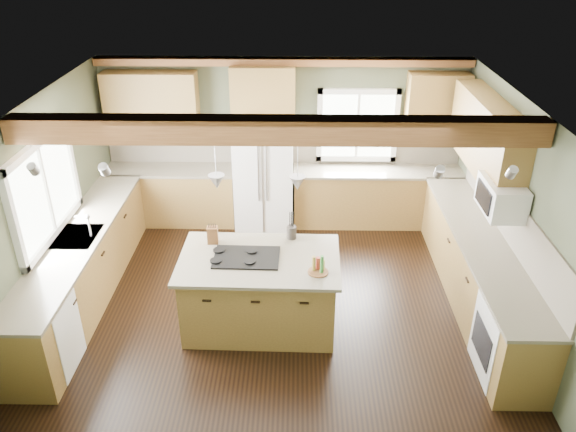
{
  "coord_description": "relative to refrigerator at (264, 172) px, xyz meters",
  "views": [
    {
      "loc": [
        0.22,
        -5.91,
        4.37
      ],
      "look_at": [
        0.11,
        0.3,
        1.09
      ],
      "focal_mm": 35.0,
      "sensor_mm": 36.0,
      "label": 1
    }
  ],
  "objects": [
    {
      "name": "island",
      "position": [
        0.09,
        -2.55,
        -0.46
      ],
      "size": [
        1.76,
        1.1,
        0.88
      ],
      "primitive_type": "cube",
      "rotation": [
        0.0,
        0.0,
        -0.02
      ],
      "color": "brown",
      "rests_on": "floor"
    },
    {
      "name": "window_left",
      "position": [
        -2.48,
        -2.07,
        0.65
      ],
      "size": [
        0.04,
        1.6,
        1.05
      ],
      "primitive_type": "cube",
      "color": "white",
      "rests_on": "wall_left"
    },
    {
      "name": "window_back",
      "position": [
        1.45,
        0.36,
        0.65
      ],
      "size": [
        1.1,
        0.04,
        1.0
      ],
      "primitive_type": "cube",
      "color": "white",
      "rests_on": "wall_back"
    },
    {
      "name": "upper_cab_back_corner",
      "position": [
        2.6,
        0.21,
        1.05
      ],
      "size": [
        0.9,
        0.35,
        0.9
      ],
      "primitive_type": "cube",
      "color": "brown",
      "rests_on": "wall_back"
    },
    {
      "name": "pendant_left",
      "position": [
        -0.35,
        -2.54,
        0.98
      ],
      "size": [
        0.18,
        0.18,
        0.16
      ],
      "primitive_type": "cone",
      "rotation": [
        3.14,
        0.0,
        0.0
      ],
      "color": "#B2B2B7",
      "rests_on": "ceiling"
    },
    {
      "name": "sink",
      "position": [
        -2.2,
        -2.07,
        0.01
      ],
      "size": [
        0.5,
        0.65,
        0.03
      ],
      "primitive_type": "cube",
      "color": "#262628",
      "rests_on": "counter_left"
    },
    {
      "name": "pendant_right",
      "position": [
        0.52,
        -2.56,
        0.98
      ],
      "size": [
        0.18,
        0.18,
        0.16
      ],
      "primitive_type": "cone",
      "rotation": [
        3.14,
        0.0,
        0.0
      ],
      "color": "#B2B2B7",
      "rests_on": "ceiling"
    },
    {
      "name": "ceiling_beam",
      "position": [
        0.3,
        -2.55,
        1.57
      ],
      "size": [
        5.55,
        0.26,
        0.26
      ],
      "primitive_type": "cube",
      "color": "#553018",
      "rests_on": "ceiling"
    },
    {
      "name": "upper_cab_back_left",
      "position": [
        -1.69,
        0.21,
        1.05
      ],
      "size": [
        1.4,
        0.35,
        0.9
      ],
      "primitive_type": "cube",
      "color": "brown",
      "rests_on": "wall_back"
    },
    {
      "name": "backsplash_right",
      "position": [
        3.08,
        -2.07,
        0.31
      ],
      "size": [
        0.03,
        3.7,
        0.58
      ],
      "primitive_type": "cube",
      "color": "brown",
      "rests_on": "wall_right"
    },
    {
      "name": "base_cab_back_left",
      "position": [
        -1.49,
        0.08,
        -0.46
      ],
      "size": [
        2.02,
        0.6,
        0.88
      ],
      "primitive_type": "cube",
      "color": "brown",
      "rests_on": "floor"
    },
    {
      "name": "dishwasher",
      "position": [
        -2.19,
        -3.37,
        -0.47
      ],
      "size": [
        0.6,
        0.6,
        0.84
      ],
      "primitive_type": "cube",
      "color": "white",
      "rests_on": "floor"
    },
    {
      "name": "backsplash_back",
      "position": [
        0.3,
        0.36,
        0.31
      ],
      "size": [
        5.58,
        0.03,
        0.58
      ],
      "primitive_type": "cube",
      "color": "brown",
      "rests_on": "wall_back"
    },
    {
      "name": "base_cab_left",
      "position": [
        -2.2,
        -2.07,
        -0.46
      ],
      "size": [
        0.6,
        3.7,
        0.88
      ],
      "primitive_type": "cube",
      "color": "brown",
      "rests_on": "floor"
    },
    {
      "name": "base_cab_right",
      "position": [
        2.8,
        -2.07,
        -0.46
      ],
      "size": [
        0.6,
        3.7,
        0.88
      ],
      "primitive_type": "cube",
      "color": "brown",
      "rests_on": "floor"
    },
    {
      "name": "counter_right",
      "position": [
        2.8,
        -2.07,
        0.0
      ],
      "size": [
        0.64,
        3.74,
        0.04
      ],
      "primitive_type": "cube",
      "color": "#494235",
      "rests_on": "base_cab_right"
    },
    {
      "name": "faucet",
      "position": [
        -2.02,
        -2.07,
        0.15
      ],
      "size": [
        0.02,
        0.02,
        0.28
      ],
      "primitive_type": "cylinder",
      "color": "#B2B2B7",
      "rests_on": "sink"
    },
    {
      "name": "counter_back_left",
      "position": [
        -1.49,
        0.08,
        0.0
      ],
      "size": [
        2.06,
        0.64,
        0.04
      ],
      "primitive_type": "cube",
      "color": "#494235",
      "rests_on": "base_cab_back_left"
    },
    {
      "name": "floor",
      "position": [
        0.3,
        -2.12,
        -0.9
      ],
      "size": [
        5.6,
        5.6,
        0.0
      ],
      "primitive_type": "plane",
      "color": "black",
      "rests_on": "ground"
    },
    {
      "name": "microwave",
      "position": [
        2.88,
        -2.17,
        0.65
      ],
      "size": [
        0.4,
        0.7,
        0.38
      ],
      "primitive_type": "cube",
      "color": "white",
      "rests_on": "wall_right"
    },
    {
      "name": "soffit_trim",
      "position": [
        0.3,
        0.28,
        1.64
      ],
      "size": [
        5.55,
        0.2,
        0.1
      ],
      "primitive_type": "cube",
      "color": "#553018",
      "rests_on": "ceiling"
    },
    {
      "name": "wall_right",
      "position": [
        3.1,
        -2.12,
        0.4
      ],
      "size": [
        0.0,
        5.0,
        5.0
      ],
      "primitive_type": "plane",
      "rotation": [
        1.57,
        0.0,
        -1.57
      ],
      "color": "#424B35",
      "rests_on": "ground"
    },
    {
      "name": "island_top",
      "position": [
        0.09,
        -2.55,
        0.0
      ],
      "size": [
        1.88,
        1.22,
        0.04
      ],
      "primitive_type": "cube",
      "rotation": [
        0.0,
        0.0,
        -0.02
      ],
      "color": "#494235",
      "rests_on": "island"
    },
    {
      "name": "oven",
      "position": [
        2.79,
        -3.37,
        -0.47
      ],
      "size": [
        0.6,
        0.72,
        0.84
      ],
      "primitive_type": "cube",
      "color": "white",
      "rests_on": "floor"
    },
    {
      "name": "wall_back",
      "position": [
        0.3,
        0.38,
        0.4
      ],
      "size": [
        5.6,
        0.0,
        5.6
      ],
      "primitive_type": "plane",
      "rotation": [
        1.57,
        0.0,
        0.0
      ],
      "color": "#424B35",
      "rests_on": "ground"
    },
    {
      "name": "utensil_crock",
      "position": [
        0.46,
        -2.07,
        0.1
      ],
      "size": [
        0.14,
        0.14,
        0.16
      ],
      "primitive_type": "cylinder",
      "rotation": [
        0.0,
        0.0,
        -0.16
      ],
      "color": "#433B35",
      "rests_on": "island_top"
    },
    {
      "name": "counter_back_right",
      "position": [
        1.79,
        0.08,
        0.0
      ],
      "size": [
        2.66,
        0.64,
        0.04
      ],
      "primitive_type": "cube",
      "color": "#494235",
      "rests_on": "base_cab_back_right"
    },
    {
      "name": "refrigerator",
      "position": [
        0.0,
        0.0,
        0.0
      ],
      "size": [
        0.9,
        0.74,
        1.8
      ],
      "primitive_type": "cube",
      "color": "white",
      "rests_on": "floor"
    },
    {
      "name": "ceiling",
      "position": [
        0.3,
        -2.12,
        1.7
      ],
      "size": [
        5.6,
        5.6,
        0.0
      ],
      "primitive_type": "plane",
      "rotation": [
        3.14,
        0.0,
        0.0
      ],
      "color": "silver",
      "rests_on": "wall_back"
    },
    {
      "name": "bottle_tray",
      "position": [
        0.76,
        -2.83,
        0.13
      ],
      "size": [
        0.3,
        0.3,
        0.21
      ],
      "primitive_type": null,
      "rotation": [
        0.0,
        0.0,
        -0.35
      ],
      "color": "brown",
      "rests_on": "island_top"
    },
    {
      "name": "knife_block",
      "position": [
        -0.49,
        -2.2,
        0.13
      ],
      "size": [
        0.13,
        0.1,
        0.21
      ],
      "primitive_type": "cube",
      "rotation": [
        0.0,
        0.0,
        0.06
      ],
      "color": "brown",
      "rests_on": "island_top"
    },
    {
      "name": "wall_left",
      "position": [
        -2.5,
        -2.12,
        0.4
      ],
      "size": [
        0.0,
        5.0,
        5.0
      ],
      "primitive_type": "plane",
      "rotation": [
        1.57,
        0.0,
        1.57
      ],
      "color": "#424B35",
      "rests_on": "ground"
    },
    {
      "name": "base_cab_back_right",
      "position": [
        1.79,
        0.08,
        -0.46
      ],
      "size": [
        2.62,
        0.6,
        0.88
      ],
      "primitive_type": "cube",
      "color": "brown",
      "rests_on": "floor"
    },
    {
      "name": "counter_left",
      "position": [
        -2.2,
        -2.07,
        0.0
      ],
      "size": [
        0.64,
        3.74,
        0.04
      ],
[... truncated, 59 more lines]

